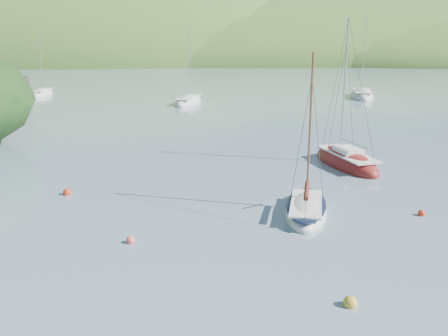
{
  "coord_description": "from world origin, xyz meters",
  "views": [
    {
      "loc": [
        -1.02,
        -16.86,
        9.38
      ],
      "look_at": [
        -0.79,
        8.0,
        2.53
      ],
      "focal_mm": 40.0,
      "sensor_mm": 36.0,
      "label": 1
    }
  ],
  "objects_px": {
    "distant_sloop_a": "(188,102)",
    "sloop_red": "(346,162)",
    "distant_sloop_b": "(362,96)",
    "distant_sloop_c": "(42,94)",
    "daysailer_white": "(306,210)"
  },
  "relations": [
    {
      "from": "distant_sloop_a",
      "to": "distant_sloop_b",
      "type": "distance_m",
      "value": 25.71
    },
    {
      "from": "distant_sloop_b",
      "to": "distant_sloop_c",
      "type": "height_order",
      "value": "distant_sloop_b"
    },
    {
      "from": "distant_sloop_c",
      "to": "distant_sloop_b",
      "type": "bearing_deg",
      "value": -2.97
    },
    {
      "from": "daysailer_white",
      "to": "distant_sloop_c",
      "type": "distance_m",
      "value": 59.96
    },
    {
      "from": "daysailer_white",
      "to": "distant_sloop_b",
      "type": "bearing_deg",
      "value": 82.54
    },
    {
      "from": "sloop_red",
      "to": "distant_sloop_c",
      "type": "xyz_separation_m",
      "value": [
        -36.02,
        41.23,
        -0.04
      ]
    },
    {
      "from": "sloop_red",
      "to": "distant_sloop_b",
      "type": "xyz_separation_m",
      "value": [
        11.65,
        37.95,
        -0.01
      ]
    },
    {
      "from": "daysailer_white",
      "to": "distant_sloop_a",
      "type": "distance_m",
      "value": 42.49
    },
    {
      "from": "sloop_red",
      "to": "distant_sloop_c",
      "type": "height_order",
      "value": "sloop_red"
    },
    {
      "from": "distant_sloop_b",
      "to": "sloop_red",
      "type": "bearing_deg",
      "value": -96.4
    },
    {
      "from": "daysailer_white",
      "to": "sloop_red",
      "type": "distance_m",
      "value": 10.83
    },
    {
      "from": "distant_sloop_a",
      "to": "distant_sloop_b",
      "type": "bearing_deg",
      "value": 28.29
    },
    {
      "from": "distant_sloop_a",
      "to": "sloop_red",
      "type": "bearing_deg",
      "value": -52.93
    },
    {
      "from": "distant_sloop_b",
      "to": "distant_sloop_c",
      "type": "distance_m",
      "value": 47.78
    },
    {
      "from": "daysailer_white",
      "to": "distant_sloop_c",
      "type": "bearing_deg",
      "value": 132.92
    }
  ]
}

